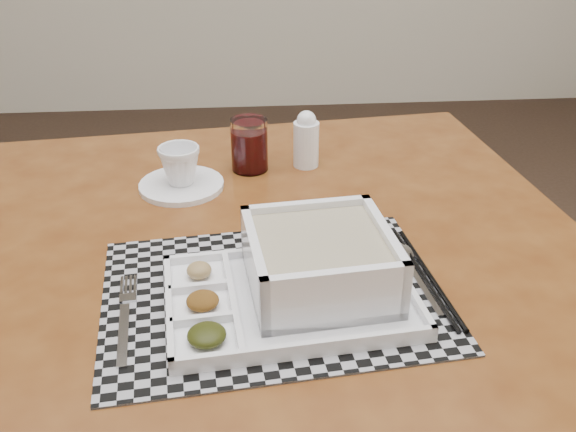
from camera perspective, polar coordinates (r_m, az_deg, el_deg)
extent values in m
cube|color=#55260F|center=(0.97, -2.20, -4.20)|extent=(1.12, 1.12, 0.04)
cylinder|color=#55260F|center=(1.60, -21.23, -8.03)|extent=(0.05, 0.05, 0.72)
cylinder|color=#55260F|center=(1.66, 11.46, -4.82)|extent=(0.05, 0.05, 0.72)
cube|color=#55260F|center=(1.38, -4.92, 3.66)|extent=(0.87, 0.12, 0.08)
cube|color=#55260F|center=(1.14, 20.23, -4.24)|extent=(0.12, 0.87, 0.08)
cube|color=#9B9BA2|center=(0.87, -1.33, -6.91)|extent=(0.49, 0.38, 0.00)
cube|color=white|center=(0.85, 0.19, -7.44)|extent=(0.34, 0.25, 0.01)
cube|color=white|center=(0.93, -1.04, -3.03)|extent=(0.32, 0.04, 0.01)
cube|color=white|center=(0.76, 1.71, -11.50)|extent=(0.32, 0.04, 0.01)
cube|color=white|center=(0.83, -10.52, -7.91)|extent=(0.03, 0.22, 0.01)
cube|color=white|center=(0.88, 10.28, -5.62)|extent=(0.03, 0.22, 0.01)
cube|color=white|center=(0.83, -4.93, -7.39)|extent=(0.03, 0.20, 0.01)
cube|color=white|center=(0.81, -7.70, -9.11)|extent=(0.08, 0.02, 0.01)
cube|color=white|center=(0.86, -8.01, -6.32)|extent=(0.08, 0.02, 0.01)
ellipsoid|color=black|center=(0.78, -7.24, -10.44)|extent=(0.05, 0.05, 0.02)
ellipsoid|color=#43250B|center=(0.83, -7.60, -7.46)|extent=(0.04, 0.04, 0.02)
ellipsoid|color=brown|center=(0.88, -7.91, -4.79)|extent=(0.03, 0.03, 0.02)
cube|color=white|center=(0.86, 2.78, -5.87)|extent=(0.20, 0.20, 0.01)
cube|color=white|center=(0.91, 1.61, -1.00)|extent=(0.18, 0.03, 0.08)
cube|color=white|center=(0.77, 4.30, -7.39)|extent=(0.18, 0.03, 0.08)
cube|color=white|center=(0.83, -3.00, -4.54)|extent=(0.03, 0.18, 0.08)
cube|color=white|center=(0.86, 8.43, -3.31)|extent=(0.03, 0.18, 0.08)
cube|color=tan|center=(0.85, 2.83, -4.16)|extent=(0.18, 0.18, 0.07)
cube|color=silver|center=(0.82, -14.20, -10.13)|extent=(0.02, 0.12, 0.00)
cube|color=silver|center=(0.88, -14.05, -7.06)|extent=(0.02, 0.02, 0.00)
cube|color=silver|center=(0.91, -14.56, -5.99)|extent=(0.01, 0.04, 0.00)
cube|color=silver|center=(0.91, -14.18, -5.96)|extent=(0.01, 0.04, 0.00)
cube|color=silver|center=(0.91, -13.81, -5.93)|extent=(0.01, 0.04, 0.00)
cube|color=silver|center=(0.91, -13.43, -5.90)|extent=(0.01, 0.04, 0.00)
cube|color=silver|center=(0.89, 12.01, -6.33)|extent=(0.02, 0.12, 0.00)
ellipsoid|color=silver|center=(0.96, 10.09, -3.20)|extent=(0.04, 0.06, 0.01)
cylinder|color=black|center=(0.91, 11.95, -5.34)|extent=(0.03, 0.24, 0.01)
cylinder|color=black|center=(0.92, 12.54, -5.26)|extent=(0.03, 0.24, 0.01)
cylinder|color=white|center=(1.15, -9.45, 2.72)|extent=(0.15, 0.15, 0.01)
imported|color=white|center=(1.14, -9.61, 4.47)|extent=(0.09, 0.09, 0.07)
cylinder|color=white|center=(1.19, -3.46, 6.33)|extent=(0.07, 0.07, 0.10)
cylinder|color=#3D0408|center=(1.20, -3.44, 5.85)|extent=(0.06, 0.06, 0.08)
cylinder|color=white|center=(1.21, 1.62, 6.38)|extent=(0.05, 0.05, 0.09)
sphere|color=white|center=(1.19, 1.65, 8.51)|extent=(0.04, 0.04, 0.04)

